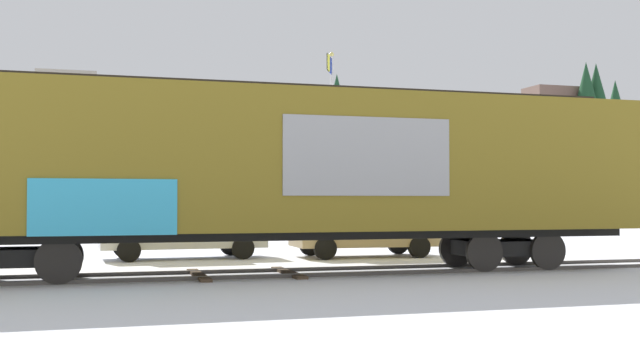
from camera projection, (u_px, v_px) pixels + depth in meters
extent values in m
plane|color=silver|center=(294.00, 274.00, 17.18)|extent=(260.00, 260.00, 0.00)
cube|color=#4C4742|center=(289.00, 276.00, 16.42)|extent=(59.86, 4.26, 0.08)
cube|color=#4C4742|center=(274.00, 270.00, 17.80)|extent=(59.86, 4.26, 0.08)
cube|color=#423323|center=(289.00, 273.00, 17.16)|extent=(0.41, 2.51, 0.07)
cube|color=#423323|center=(199.00, 275.00, 16.59)|extent=(0.41, 2.51, 0.07)
cube|color=olive|center=(281.00, 162.00, 17.18)|extent=(17.30, 4.08, 3.07)
cube|color=#2D2823|center=(281.00, 89.00, 17.23)|extent=(16.27, 1.53, 0.24)
cube|color=#999999|center=(369.00, 156.00, 16.22)|extent=(3.76, 0.29, 1.69)
cube|color=#33A5CC|center=(104.00, 207.00, 14.65)|extent=(2.78, 0.22, 1.10)
cube|color=black|center=(281.00, 234.00, 17.13)|extent=(16.87, 2.76, 0.20)
cube|color=black|center=(16.00, 257.00, 15.55)|extent=(2.19, 1.45, 0.36)
cylinder|color=black|center=(59.00, 261.00, 15.10)|extent=(0.93, 0.18, 0.92)
cylinder|color=black|center=(62.00, 256.00, 16.48)|extent=(0.93, 0.18, 0.92)
cube|color=black|center=(501.00, 248.00, 18.69)|extent=(2.19, 1.45, 0.36)
cylinder|color=black|center=(484.00, 252.00, 17.76)|extent=(0.93, 0.18, 0.92)
cylinder|color=black|center=(456.00, 248.00, 19.14)|extent=(0.93, 0.18, 0.92)
cylinder|color=black|center=(548.00, 251.00, 18.24)|extent=(0.93, 0.18, 0.92)
cylinder|color=black|center=(516.00, 247.00, 19.62)|extent=(0.93, 0.18, 0.92)
cylinder|color=silver|center=(332.00, 150.00, 29.52)|extent=(0.12, 0.12, 7.30)
sphere|color=#D8CC66|center=(332.00, 54.00, 29.63)|extent=(0.18, 0.18, 0.18)
cube|color=navy|center=(329.00, 64.00, 28.98)|extent=(0.45, 1.10, 0.62)
cube|color=yellow|center=(328.00, 63.00, 28.69)|extent=(0.25, 0.56, 0.62)
cube|color=silver|center=(186.00, 171.00, 74.52)|extent=(125.28, 43.76, 9.16)
cube|color=#9E9384|center=(67.00, 90.00, 59.77)|extent=(4.75, 4.03, 2.55)
cube|color=brown|center=(553.00, 103.00, 68.81)|extent=(5.02, 3.38, 2.76)
cone|color=#193D23|center=(596.00, 90.00, 68.03)|extent=(2.44, 2.44, 4.88)
cone|color=#193D23|center=(615.00, 102.00, 74.36)|extent=(2.18, 2.18, 4.35)
cone|color=#193D23|center=(337.00, 95.00, 66.52)|extent=(1.83, 1.83, 3.65)
cone|color=#193D23|center=(586.00, 89.00, 67.31)|extent=(2.43, 2.43, 4.85)
cube|color=#B7BABF|center=(183.00, 234.00, 21.86)|extent=(4.80, 2.22, 0.78)
cube|color=#2D333D|center=(171.00, 210.00, 21.77)|extent=(2.64, 1.82, 0.59)
cylinder|color=black|center=(231.00, 245.00, 23.14)|extent=(0.66, 0.29, 0.64)
cylinder|color=black|center=(243.00, 248.00, 21.58)|extent=(0.66, 0.29, 0.64)
cylinder|color=black|center=(124.00, 247.00, 22.13)|extent=(0.66, 0.29, 0.64)
cylinder|color=black|center=(129.00, 250.00, 20.57)|extent=(0.66, 0.29, 0.64)
cube|color=#9E8966|center=(363.00, 233.00, 22.60)|extent=(4.26, 1.99, 0.79)
cube|color=#2D333D|center=(357.00, 210.00, 22.56)|extent=(2.12, 1.71, 0.57)
cylinder|color=black|center=(398.00, 244.00, 23.78)|extent=(0.65, 0.25, 0.64)
cylinder|color=black|center=(419.00, 247.00, 22.14)|extent=(0.65, 0.25, 0.64)
cylinder|color=black|center=(310.00, 245.00, 23.04)|extent=(0.65, 0.25, 0.64)
cylinder|color=black|center=(325.00, 248.00, 21.39)|extent=(0.65, 0.25, 0.64)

